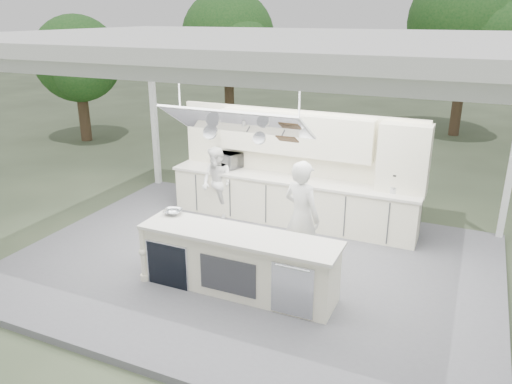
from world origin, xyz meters
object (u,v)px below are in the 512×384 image
at_px(back_counter, 291,200).
at_px(head_chef, 302,217).
at_px(demo_island, 237,262).
at_px(sous_chef, 217,183).

distance_m(back_counter, head_chef, 2.02).
bearing_deg(head_chef, demo_island, 78.61).
height_order(demo_island, head_chef, head_chef).
relative_size(back_counter, sous_chef, 3.41).
relative_size(head_chef, sous_chef, 1.26).
distance_m(demo_island, back_counter, 2.82).
xyz_separation_m(back_counter, sous_chef, (-1.48, -0.35, 0.27)).
bearing_deg(demo_island, head_chef, 57.31).
bearing_deg(demo_island, sous_chef, 124.02).
height_order(back_counter, head_chef, head_chef).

